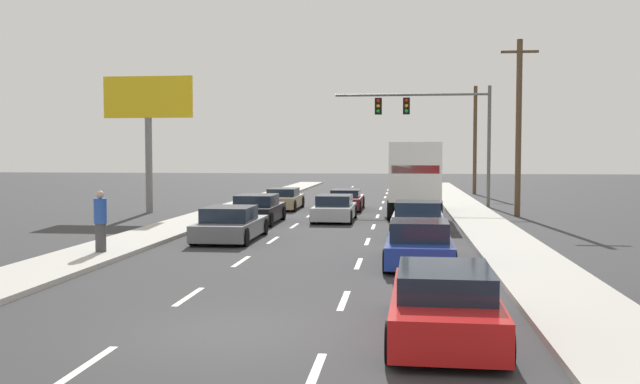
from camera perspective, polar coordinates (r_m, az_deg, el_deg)
The scene contains 18 objects.
ground_plane at distance 37.02m, azimuth 2.18°, elevation -1.67°, with size 140.00×140.00×0.00m, color #333335.
sidewalk_right at distance 32.11m, azimuth 12.96°, elevation -2.37°, with size 2.33×80.00×0.14m, color #B2AFA8.
sidewalk_left at distance 33.26m, azimuth -9.61°, elevation -2.14°, with size 2.33×80.00×0.14m, color #B2AFA8.
lane_markings at distance 34.98m, azimuth 1.92°, elevation -1.95°, with size 3.54×62.00×0.01m.
car_tan at distance 39.04m, azimuth -2.95°, elevation -0.60°, with size 1.83×4.36×1.18m.
car_black at distance 31.46m, azimuth -5.13°, elevation -1.45°, with size 2.03×4.51×1.28m.
car_gray at distance 25.49m, azimuth -7.28°, elevation -2.64°, with size 2.01×4.56×1.22m.
car_maroon at distance 38.69m, azimuth 2.14°, elevation -0.67°, with size 1.82×4.53×1.14m.
car_silver at distance 32.39m, azimuth 1.19°, elevation -1.37°, with size 1.85×4.21×1.20m.
box_truck at distance 34.74m, azimuth 7.69°, elevation 1.35°, with size 2.57×8.13×3.62m.
car_white at distance 26.47m, azimuth 7.94°, elevation -2.33°, with size 2.06×4.36×1.34m.
car_blue at distance 20.02m, azimuth 8.06°, elevation -4.22°, with size 1.96×4.61×1.26m.
car_red at distance 12.34m, azimuth 10.05°, elevation -8.87°, with size 1.94×4.67×1.21m.
traffic_signal_mast at distance 41.43m, azimuth 8.52°, elevation 6.12°, with size 9.00×0.69×7.00m.
utility_pole_mid at distance 35.78m, azimuth 15.83°, elevation 5.20°, with size 1.80×0.28×8.65m.
utility_pole_far at distance 54.53m, azimuth 12.48°, elevation 4.26°, with size 1.80×0.28×8.18m.
roadside_billboard at distance 37.87m, azimuth -13.79°, elevation 6.22°, with size 4.75×0.36×7.13m.
pedestrian_mid_block at distance 22.25m, azimuth -17.41°, elevation -2.27°, with size 0.38×0.38×1.86m.
Camera 1 is at (2.93, -11.78, 3.14)m, focal length 39.39 mm.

